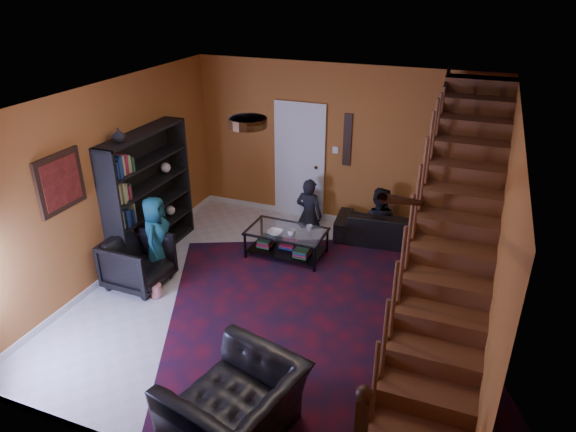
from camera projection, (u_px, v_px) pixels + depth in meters
name	position (u px, v px, depth m)	size (l,w,h in m)	color
floor	(279.00, 302.00, 7.08)	(5.50, 5.50, 0.00)	beige
room	(235.00, 240.00, 8.61)	(5.50, 5.50, 5.50)	#AB5D26
staircase	(452.00, 239.00, 5.78)	(0.95, 5.02, 3.18)	brown
bookshelf	(150.00, 197.00, 7.95)	(0.35, 1.80, 2.00)	black
door	(300.00, 163.00, 9.15)	(0.82, 0.05, 2.05)	silver
framed_picture	(60.00, 182.00, 6.40)	(0.04, 0.74, 0.74)	maroon
wall_hanging	(347.00, 140.00, 8.65)	(0.14, 0.03, 0.90)	black
ceiling_fixture	(248.00, 122.00, 5.22)	(0.40, 0.40, 0.10)	#3F2814
rug	(318.00, 321.00, 6.68)	(3.85, 4.40, 0.02)	#470C19
sofa	(393.00, 227.00, 8.53)	(1.89, 0.74, 0.55)	black
armchair_left	(138.00, 262.00, 7.33)	(0.80, 0.82, 0.75)	black
armchair_right	(235.00, 407.00, 4.87)	(1.20, 1.05, 0.78)	black
person_adult_a	(309.00, 215.00, 9.08)	(0.49, 0.32, 1.35)	black
person_adult_b	(377.00, 225.00, 8.67)	(0.67, 0.52, 1.37)	black
person_child	(157.00, 237.00, 7.49)	(0.61, 0.40, 1.25)	#194E62
coffee_table	(287.00, 241.00, 8.11)	(1.23, 0.74, 0.46)	black
cup_a	(292.00, 233.00, 7.84)	(0.12, 0.12, 0.09)	#999999
cup_b	(309.00, 228.00, 7.99)	(0.10, 0.10, 0.09)	#999999
bowl	(275.00, 233.00, 7.90)	(0.23, 0.23, 0.06)	#999999
vase	(118.00, 135.00, 7.03)	(0.18, 0.18, 0.19)	#999999
popcorn_bucket	(156.00, 290.00, 7.15)	(0.15, 0.15, 0.18)	red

